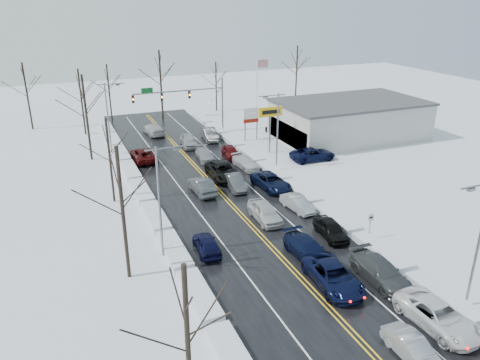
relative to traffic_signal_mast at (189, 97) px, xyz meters
name	(u,v)px	position (x,y,z in m)	size (l,w,h in m)	color
ground	(243,216)	(-3.45, -27.99, -5.48)	(160.00, 160.00, 0.00)	silver
road_surface	(235,208)	(-3.45, -25.99, -5.47)	(14.00, 84.00, 0.01)	black
snow_bank_left	(157,221)	(-11.05, -25.99, -5.48)	(1.61, 72.00, 0.56)	silver
snow_bank_right	(303,196)	(4.15, -25.99, -5.48)	(1.61, 72.00, 0.56)	silver
traffic_signal_mast	(189,97)	(0.00, 0.00, 0.00)	(13.28, 0.39, 8.00)	slate
tires_plus_sign	(270,115)	(7.05, -12.00, -0.49)	(3.20, 0.34, 6.00)	slate
used_vehicles_sign	(251,117)	(7.05, -5.99, -2.16)	(2.20, 0.22, 4.65)	slate
speed_limit_sign	(370,221)	(4.75, -35.99, -3.84)	(0.55, 0.09, 2.35)	slate
flagpole	(258,86)	(11.72, 2.01, 0.45)	(1.87, 1.20, 10.00)	silver
dealership_building	(349,119)	(20.53, -9.99, -2.82)	(20.40, 12.40, 5.30)	#AEAEA9
streetlight_se	(478,236)	(4.85, -45.99, -0.17)	(3.20, 0.25, 9.00)	slate
streetlight_ne	(276,126)	(4.85, -17.99, -0.17)	(3.20, 0.25, 9.00)	slate
streetlight_sw	(161,193)	(-11.74, -31.99, -0.17)	(3.20, 0.25, 9.00)	slate
streetlight_nw	(109,112)	(-11.74, -3.99, -0.17)	(3.20, 0.25, 9.00)	slate
tree_left_a	(186,319)	(-14.45, -47.99, 0.81)	(3.60, 3.60, 9.00)	#2D231C
tree_left_b	(120,189)	(-14.95, -33.99, 1.51)	(4.00, 4.00, 10.00)	#2D231C
tree_left_c	(108,144)	(-13.95, -19.99, 0.46)	(3.40, 3.40, 8.50)	#2D231C
tree_left_d	(85,101)	(-14.65, -5.99, 1.86)	(4.20, 4.20, 10.50)	#2D231C
tree_left_e	(80,89)	(-14.25, 6.01, 1.16)	(3.80, 3.80, 9.50)	#2D231C
tree_far_a	(25,83)	(-21.45, 12.01, 1.51)	(4.00, 4.00, 10.00)	#2D231C
tree_far_b	(108,81)	(-9.45, 13.01, 0.81)	(3.60, 3.60, 9.00)	#2D231C
tree_far_c	(160,71)	(-1.45, 11.01, 2.21)	(4.40, 4.40, 11.00)	#2D231C
tree_far_d	(216,77)	(8.55, 12.51, 0.46)	(3.40, 3.40, 8.50)	#2D231C
tree_far_e	(297,63)	(24.55, 13.01, 1.86)	(4.20, 4.20, 10.50)	#2D231C
queued_car_1	(411,358)	(-1.62, -48.44, -5.48)	(1.43, 4.09, 1.35)	#9A9BA1
queued_car_2	(332,286)	(-1.84, -40.66, -5.48)	(2.66, 5.76, 1.60)	black
queued_car_3	(307,258)	(-1.58, -36.68, -5.48)	(2.12, 5.22, 1.51)	black
queued_car_4	(265,220)	(-1.85, -29.45, -5.48)	(1.95, 4.86, 1.66)	silver
queued_car_5	(235,188)	(-1.57, -21.54, -5.48)	(1.55, 4.45, 1.47)	#404245
queued_car_6	(223,178)	(-1.73, -18.22, -5.48)	(2.83, 6.14, 1.71)	black
queued_car_7	(205,160)	(-1.61, -11.44, -5.48)	(1.86, 4.58, 1.33)	gray
queued_car_8	(189,146)	(-1.89, -5.53, -5.48)	(1.96, 4.86, 1.66)	#A1A4A9
queued_car_10	(436,326)	(1.74, -46.83, -5.48)	(2.63, 5.69, 1.58)	white
queued_car_11	(379,281)	(1.61, -41.45, -5.48)	(2.22, 5.47, 1.59)	#3C3F41
queued_car_12	(330,237)	(1.95, -34.49, -5.48)	(1.75, 4.34, 1.48)	black
queued_car_13	(297,210)	(1.95, -28.68, -5.48)	(1.44, 4.12, 1.36)	#A3A6AB
queued_car_14	(271,188)	(1.94, -22.96, -5.48)	(2.53, 5.49, 1.53)	black
queued_car_15	(245,168)	(1.90, -16.14, -5.48)	(1.86, 4.58, 1.33)	silver
queued_car_16	(231,157)	(1.65, -11.93, -5.48)	(1.73, 4.30, 1.46)	#4F0A0E
queued_car_17	(210,140)	(1.68, -3.73, -5.48)	(1.73, 4.96, 1.63)	#3B3E40
oncoming_car_0	(202,193)	(-5.21, -21.34, -5.48)	(1.68, 4.81, 1.59)	#45484B
oncoming_car_1	(144,161)	(-8.72, -8.98, -5.48)	(2.62, 5.67, 1.58)	#430909
oncoming_car_2	(154,134)	(-5.01, 2.08, -5.48)	(2.23, 5.48, 1.59)	#BBBABD
oncoming_car_3	(207,252)	(-8.57, -32.85, -5.48)	(1.68, 4.18, 1.43)	black
parked_car_0	(312,160)	(10.67, -16.77, -5.48)	(2.62, 5.69, 1.58)	black
parked_car_1	(313,147)	(13.45, -12.24, -5.48)	(2.08, 5.11, 1.48)	#383B3D
parked_car_2	(276,134)	(11.56, -4.82, -5.48)	(1.77, 4.39, 1.50)	black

